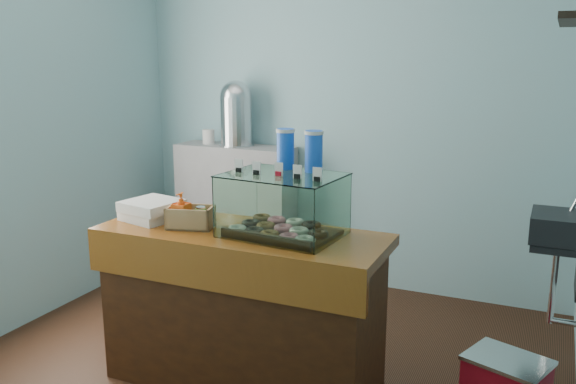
% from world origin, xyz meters
% --- Properties ---
extents(ground, '(3.50, 3.50, 0.00)m').
position_xyz_m(ground, '(0.00, 0.00, 0.00)').
color(ground, black).
rests_on(ground, ground).
extents(room_shell, '(3.54, 3.04, 2.82)m').
position_xyz_m(room_shell, '(0.03, 0.01, 1.71)').
color(room_shell, '#82B3BE').
rests_on(room_shell, ground).
extents(counter, '(1.60, 0.60, 0.90)m').
position_xyz_m(counter, '(0.00, -0.25, 0.46)').
color(counter, '#411F0C').
rests_on(counter, ground).
extents(back_shelf, '(1.00, 0.32, 1.10)m').
position_xyz_m(back_shelf, '(-0.90, 1.32, 0.55)').
color(back_shelf, gray).
rests_on(back_shelf, ground).
extents(display_case, '(0.64, 0.49, 0.55)m').
position_xyz_m(display_case, '(0.24, -0.19, 1.07)').
color(display_case, '#362010').
rests_on(display_case, counter).
extents(condiment_crate, '(0.28, 0.21, 0.20)m').
position_xyz_m(condiment_crate, '(-0.30, -0.31, 0.97)').
color(condiment_crate, '#A47C52').
rests_on(condiment_crate, counter).
extents(pastry_boxes, '(0.35, 0.35, 0.11)m').
position_xyz_m(pastry_boxes, '(-0.59, -0.25, 0.96)').
color(pastry_boxes, silver).
rests_on(pastry_boxes, counter).
extents(coffee_urn, '(0.29, 0.29, 0.53)m').
position_xyz_m(coffee_urn, '(-0.88, 1.32, 1.38)').
color(coffee_urn, silver).
rests_on(coffee_urn, back_shelf).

